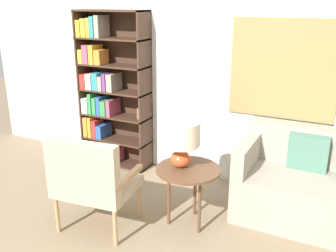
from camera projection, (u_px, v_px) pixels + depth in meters
name	position (u px, v px, depth m)	size (l,w,h in m)	color
wall_back	(217.00, 61.00, 4.00)	(6.40, 0.08, 2.70)	silver
bookshelf	(106.00, 93.00, 4.56)	(0.88, 0.30, 1.87)	#422B1E
armchair	(91.00, 178.00, 3.21)	(0.71, 0.62, 0.90)	tan
couch	(329.00, 189.00, 3.43)	(1.61, 0.80, 0.83)	#9E9384
side_table	(188.00, 174.00, 3.33)	(0.58, 0.58, 0.56)	brown
table_lamp	(181.00, 137.00, 3.26)	(0.34, 0.34, 0.43)	#C65128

